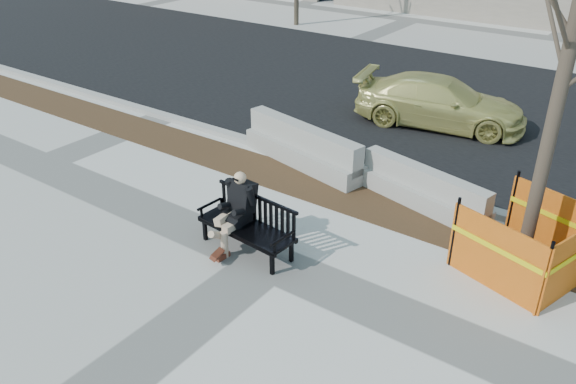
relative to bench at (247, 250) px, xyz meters
The scene contains 11 objects.
ground 0.49m from the bench, ahead, with size 120.00×120.00×0.00m, color beige.
mulch_strip 2.59m from the bench, 79.20° to the left, with size 40.00×1.20×0.02m, color #47301C.
asphalt_street 8.76m from the bench, 86.82° to the left, with size 60.00×10.40×0.01m, color black.
curb 3.53m from the bench, 82.09° to the left, with size 60.00×0.25×0.12m, color #9E9B93.
bench is the anchor object (origin of this frame).
seated_man 0.25m from the bench, 164.05° to the left, with size 0.56×0.93×1.30m, color black, non-canonical shape.
tree_fence 4.34m from the bench, 28.17° to the left, with size 2.42×2.42×6.05m, color orange, non-canonical shape.
sedan 7.18m from the bench, 87.57° to the left, with size 1.68×4.14×1.20m, color tan.
jersey_barrier_left 3.47m from the bench, 108.88° to the left, with size 3.13×0.63×0.90m, color #9A9890, non-canonical shape.
jersey_barrier_right 3.52m from the bench, 60.72° to the left, with size 2.69×0.54×0.77m, color #9E9C94, non-canonical shape.
far_tree_left 17.43m from the bench, 122.27° to the left, with size 2.26×2.26×6.09m, color #473C2D, non-canonical shape.
Camera 1 is at (4.74, -6.07, 5.35)m, focal length 36.20 mm.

